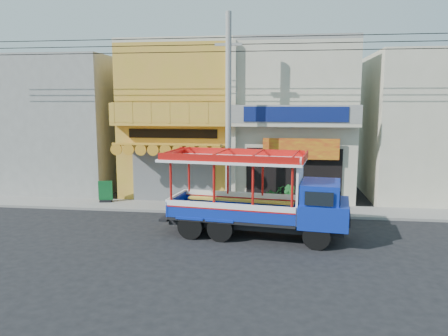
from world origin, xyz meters
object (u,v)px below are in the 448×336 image
object	(u,v)px
utility_pole	(232,104)
green_sign	(106,193)
songthaew_truck	(269,197)
potted_plant_b	(290,197)
potted_plant_a	(274,196)
potted_plant_c	(317,198)

from	to	relation	value
utility_pole	green_sign	distance (m)	7.94
green_sign	songthaew_truck	bearing A→B (deg)	-27.89
utility_pole	green_sign	bearing A→B (deg)	171.28
green_sign	potted_plant_b	world-z (taller)	potted_plant_b
songthaew_truck	potted_plant_b	distance (m)	4.31
songthaew_truck	green_sign	xyz separation A→B (m)	(-8.29, 4.39, -1.00)
utility_pole	green_sign	xyz separation A→B (m)	(-6.49, 0.99, -4.46)
utility_pole	potted_plant_a	bearing A→B (deg)	33.97
potted_plant_a	potted_plant_b	bearing A→B (deg)	-92.33
songthaew_truck	potted_plant_c	world-z (taller)	songthaew_truck
songthaew_truck	potted_plant_b	world-z (taller)	songthaew_truck
utility_pole	potted_plant_c	bearing A→B (deg)	15.46
potted_plant_a	green_sign	bearing A→B (deg)	127.27
potted_plant_a	utility_pole	bearing A→B (deg)	159.14
potted_plant_b	utility_pole	bearing A→B (deg)	58.44
potted_plant_a	potted_plant_b	xyz separation A→B (m)	(0.74, -0.56, 0.08)
songthaew_truck	potted_plant_a	bearing A→B (deg)	88.36
utility_pole	potted_plant_b	xyz separation A→B (m)	(2.67, 0.74, -4.35)
songthaew_truck	potted_plant_c	bearing A→B (deg)	64.11
potted_plant_a	potted_plant_c	bearing A→B (deg)	-60.47
potted_plant_b	potted_plant_c	xyz separation A→B (m)	(1.31, 0.36, -0.08)
songthaew_truck	potted_plant_a	world-z (taller)	songthaew_truck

